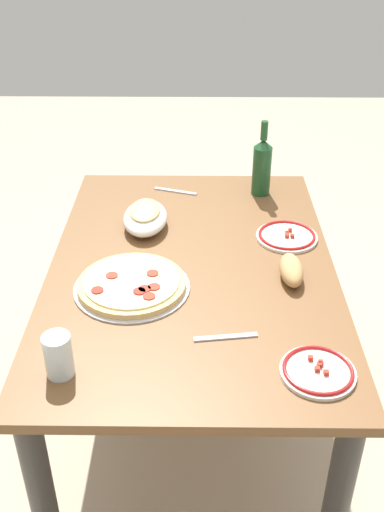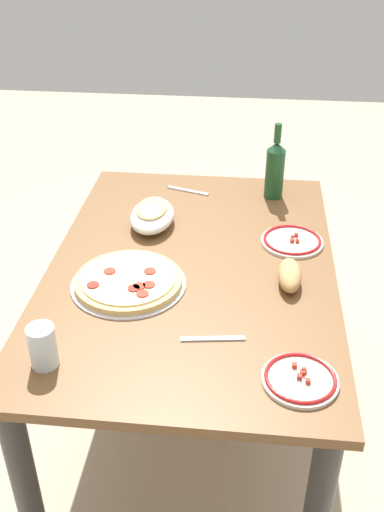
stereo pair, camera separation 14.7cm
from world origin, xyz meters
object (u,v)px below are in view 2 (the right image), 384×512
object	(u,v)px
dining_table	(192,295)
pepperoni_pizza	(128,281)
side_plate_near	(300,379)
wine_bottle	(275,169)
water_glass	(43,346)
baked_pasta_dish	(152,214)
bread_loaf	(290,275)
side_plate_far	(292,241)

from	to	relation	value
dining_table	pepperoni_pizza	bearing A→B (deg)	127.09
dining_table	side_plate_near	distance (m)	0.59
dining_table	wine_bottle	size ratio (longest dim) A/B	4.58
wine_bottle	side_plate_near	world-z (taller)	wine_bottle
side_plate_near	water_glass	bearing A→B (deg)	90.42
dining_table	baked_pasta_dish	distance (m)	0.33
pepperoni_pizza	side_plate_near	xyz separation A→B (m)	(-0.35, -0.49, -0.01)
pepperoni_pizza	bread_loaf	bearing A→B (deg)	-83.20
pepperoni_pizza	wine_bottle	size ratio (longest dim) A/B	1.20
side_plate_near	pepperoni_pizza	bearing A→B (deg)	54.19
bread_loaf	dining_table	bearing A→B (deg)	75.71
side_plate_far	wine_bottle	bearing A→B (deg)	10.18
side_plate_far	side_plate_near	bearing A→B (deg)	179.67
pepperoni_pizza	baked_pasta_dish	distance (m)	0.37
side_plate_far	bread_loaf	bearing A→B (deg)	175.76
dining_table	water_glass	xyz separation A→B (m)	(-0.49, 0.31, 0.18)
water_glass	side_plate_near	size ratio (longest dim) A/B	0.61
bread_loaf	wine_bottle	bearing A→B (deg)	4.26
baked_pasta_dish	side_plate_near	distance (m)	0.86
pepperoni_pizza	baked_pasta_dish	xyz separation A→B (m)	(0.37, -0.01, 0.03)
pepperoni_pizza	side_plate_far	xyz separation A→B (m)	(0.29, -0.49, -0.01)
side_plate_far	pepperoni_pizza	bearing A→B (deg)	120.93
baked_pasta_dish	wine_bottle	size ratio (longest dim) A/B	0.84
dining_table	side_plate_far	distance (m)	0.38
baked_pasta_dish	water_glass	world-z (taller)	water_glass
baked_pasta_dish	wine_bottle	world-z (taller)	wine_bottle
baked_pasta_dish	side_plate_far	world-z (taller)	baked_pasta_dish
wine_bottle	water_glass	world-z (taller)	wine_bottle
baked_pasta_dish	side_plate_near	bearing A→B (deg)	-146.52
side_plate_far	baked_pasta_dish	bearing A→B (deg)	81.35
baked_pasta_dish	dining_table	bearing A→B (deg)	-145.18
dining_table	baked_pasta_dish	xyz separation A→B (m)	(0.23, 0.16, 0.16)
side_plate_near	baked_pasta_dish	bearing A→B (deg)	33.48
dining_table	side_plate_near	xyz separation A→B (m)	(-0.48, -0.31, 0.13)
pepperoni_pizza	wine_bottle	xyz separation A→B (m)	(0.63, -0.43, 0.10)
bread_loaf	pepperoni_pizza	bearing A→B (deg)	96.80
baked_pasta_dish	water_glass	size ratio (longest dim) A/B	2.11
water_glass	side_plate_far	size ratio (longest dim) A/B	0.56
pepperoni_pizza	side_plate_near	size ratio (longest dim) A/B	1.84
bread_loaf	side_plate_near	bearing A→B (deg)	-178.04
pepperoni_pizza	side_plate_far	distance (m)	0.57
dining_table	wine_bottle	world-z (taller)	wine_bottle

